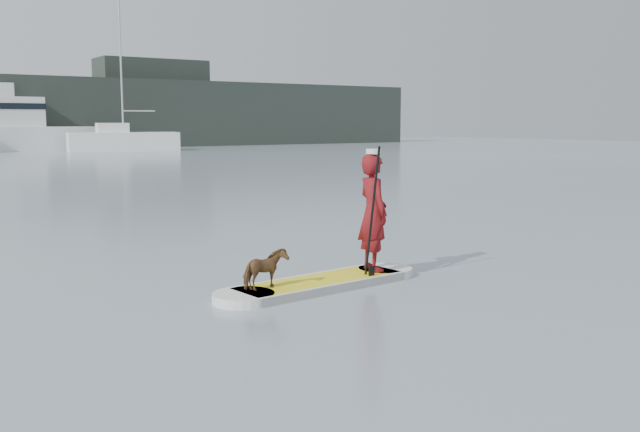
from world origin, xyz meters
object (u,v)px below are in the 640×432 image
paddleboard (320,284)px  motor_yacht_a (8,126)px  sailboat_e (123,140)px  paddler (373,213)px  dog (265,269)px

paddleboard → motor_yacht_a: bearing=78.7°
sailboat_e → motor_yacht_a: size_ratio=1.04×
paddleboard → paddler: (0.98, 0.09, 0.91)m
sailboat_e → motor_yacht_a: (-7.38, 4.91, 1.07)m
dog → motor_yacht_a: 52.21m
paddler → dog: paddler is taller
paddleboard → motor_yacht_a: 52.03m
paddleboard → sailboat_e: size_ratio=0.27×
paddler → sailboat_e: size_ratio=0.14×
dog → motor_yacht_a: motor_yacht_a is taller
paddler → dog: size_ratio=2.75×
paddler → dog: bearing=106.4°
motor_yacht_a → sailboat_e: bearing=-35.3°
paddler → motor_yacht_a: motor_yacht_a is taller
paddleboard → motor_yacht_a: (5.46, 51.71, 1.87)m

